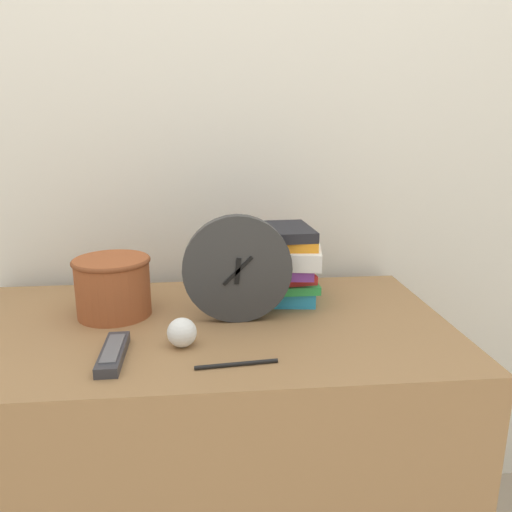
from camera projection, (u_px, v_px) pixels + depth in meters
name	position (u px, v px, depth m)	size (l,w,h in m)	color
wall_back	(196.00, 128.00, 1.39)	(6.00, 0.04, 2.40)	silver
desk	(203.00, 468.00, 1.24)	(1.14, 0.62, 0.77)	olive
desk_clock	(237.00, 269.00, 1.12)	(0.25, 0.03, 0.25)	#333333
book_stack	(274.00, 265.00, 1.26)	(0.26, 0.23, 0.19)	#2D9ED1
basket	(113.00, 285.00, 1.17)	(0.18, 0.18, 0.14)	#994C28
tv_remote	(113.00, 353.00, 0.96)	(0.05, 0.17, 0.02)	#333338
crumpled_paper_ball	(182.00, 332.00, 1.01)	(0.06, 0.06, 0.06)	white
pen	(237.00, 364.00, 0.94)	(0.16, 0.02, 0.01)	black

